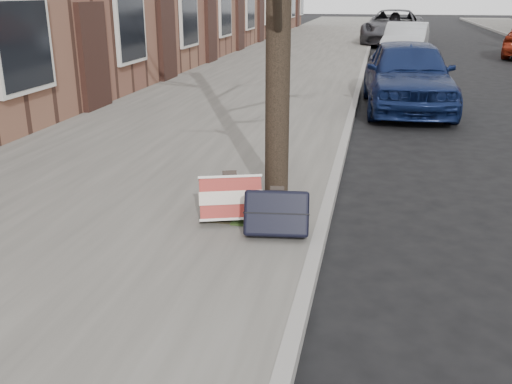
% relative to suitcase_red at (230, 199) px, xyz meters
% --- Properties ---
extents(ground, '(120.00, 120.00, 0.00)m').
position_rel_suitcase_red_xyz_m(ground, '(2.15, -0.87, -0.35)').
color(ground, black).
rests_on(ground, ground).
extents(near_sidewalk, '(5.00, 70.00, 0.12)m').
position_rel_suitcase_red_xyz_m(near_sidewalk, '(-1.55, 14.13, -0.29)').
color(near_sidewalk, gray).
rests_on(near_sidewalk, ground).
extents(dirt_patch, '(0.85, 0.85, 0.02)m').
position_rel_suitcase_red_xyz_m(dirt_patch, '(0.15, 0.33, -0.23)').
color(dirt_patch, black).
rests_on(dirt_patch, near_sidewalk).
extents(suitcase_red, '(0.68, 0.51, 0.47)m').
position_rel_suitcase_red_xyz_m(suitcase_red, '(0.00, 0.00, 0.00)').
color(suitcase_red, maroon).
rests_on(suitcase_red, near_sidewalk).
extents(suitcase_navy, '(0.64, 0.42, 0.47)m').
position_rel_suitcase_red_xyz_m(suitcase_navy, '(0.51, -0.28, -0.00)').
color(suitcase_navy, black).
rests_on(suitcase_navy, near_sidewalk).
extents(car_near_front, '(1.91, 4.22, 1.40)m').
position_rel_suitcase_red_xyz_m(car_near_front, '(1.92, 6.88, 0.35)').
color(car_near_front, '#101D48').
rests_on(car_near_front, ground).
extents(car_near_mid, '(1.78, 4.02, 1.28)m').
position_rel_suitcase_red_xyz_m(car_near_mid, '(2.19, 15.62, 0.29)').
color(car_near_mid, '#B7BBC0').
rests_on(car_near_mid, ground).
extents(car_near_back, '(2.95, 5.65, 1.52)m').
position_rel_suitcase_red_xyz_m(car_near_back, '(1.88, 22.14, 0.41)').
color(car_near_back, '#3D3D43').
rests_on(car_near_back, ground).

